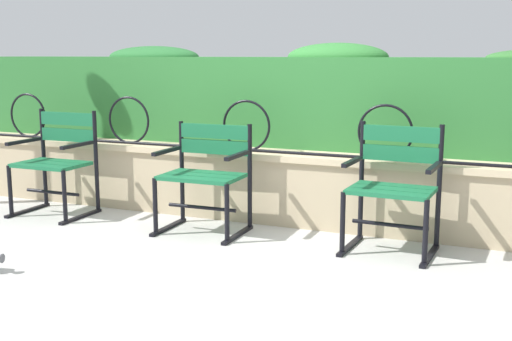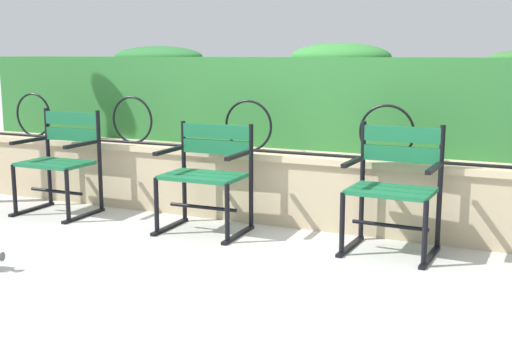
% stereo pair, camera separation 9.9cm
% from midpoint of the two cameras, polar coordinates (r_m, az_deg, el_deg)
% --- Properties ---
extents(ground_plane, '(60.00, 60.00, 0.00)m').
position_cam_midpoint_polar(ground_plane, '(4.59, -1.25, -7.03)').
color(ground_plane, '#B7B5AF').
extents(stone_wall, '(6.68, 0.41, 0.58)m').
position_cam_midpoint_polar(stone_wall, '(5.29, 2.57, -1.47)').
color(stone_wall, tan).
rests_on(stone_wall, ground).
extents(iron_arch_fence, '(6.16, 0.02, 0.42)m').
position_cam_midpoint_polar(iron_arch_fence, '(5.26, -0.78, 3.56)').
color(iron_arch_fence, black).
rests_on(iron_arch_fence, stone_wall).
extents(hedge_row, '(6.55, 0.55, 0.88)m').
position_cam_midpoint_polar(hedge_row, '(5.61, 4.25, 6.35)').
color(hedge_row, '#2D7033').
rests_on(hedge_row, stone_wall).
extents(park_chair_leftmost, '(0.61, 0.52, 0.88)m').
position_cam_midpoint_polar(park_chair_leftmost, '(5.83, -17.50, 0.92)').
color(park_chair_leftmost, '#19663D').
rests_on(park_chair_leftmost, ground).
extents(park_chair_centre_left, '(0.65, 0.53, 0.83)m').
position_cam_midpoint_polar(park_chair_centre_left, '(5.03, -4.97, -0.17)').
color(park_chair_centre_left, '#19663D').
rests_on(park_chair_centre_left, ground).
extents(park_chair_centre_right, '(0.62, 0.54, 0.88)m').
position_cam_midpoint_polar(park_chair_centre_right, '(4.60, 11.39, -1.20)').
color(park_chair_centre_right, '#19663D').
rests_on(park_chair_centre_right, ground).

